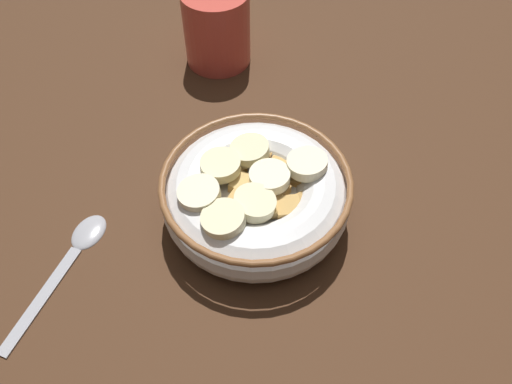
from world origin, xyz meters
The scene contains 4 objects.
ground_plane centered at (0.00, 0.00, -1.00)cm, with size 119.33×119.33×2.00cm, color #472B19.
cereal_bowl centered at (0.01, 0.02, 2.70)cm, with size 16.45×16.45×5.70cm.
spoon centered at (1.42, 16.03, 0.33)cm, with size 11.61×10.46×0.80cm.
coffee_mug centered at (22.75, -3.57, 4.26)cm, with size 10.26×7.47×8.52cm.
Camera 1 is at (-24.97, 9.12, 37.07)cm, focal length 35.11 mm.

